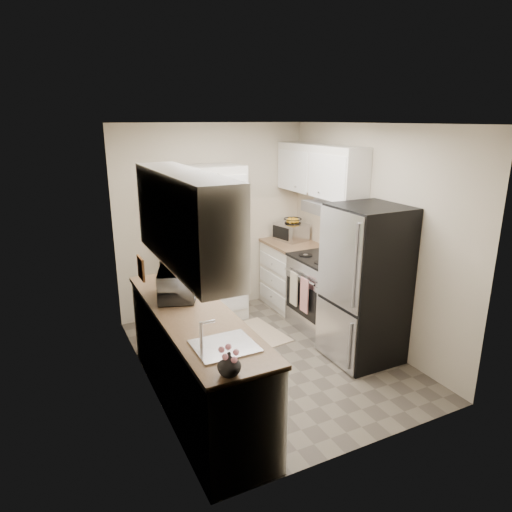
{
  "coord_description": "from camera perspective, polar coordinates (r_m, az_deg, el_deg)",
  "views": [
    {
      "loc": [
        -2.13,
        -3.98,
        2.55
      ],
      "look_at": [
        -0.08,
        0.15,
        1.15
      ],
      "focal_mm": 32.0,
      "sensor_mm": 36.0,
      "label": 1
    }
  ],
  "objects": [
    {
      "name": "fruit_basket",
      "position": [
        6.32,
        4.61,
        4.57
      ],
      "size": [
        0.3,
        0.3,
        0.1
      ],
      "primitive_type": null,
      "rotation": [
        0.0,
        0.0,
        -0.29
      ],
      "color": "gold",
      "rests_on": "toaster_oven"
    },
    {
      "name": "base_cabinet_right",
      "position": [
        6.39,
        4.5,
        -2.47
      ],
      "size": [
        0.6,
        0.8,
        0.88
      ],
      "primitive_type": "cube",
      "color": "silver",
      "rests_on": "ground"
    },
    {
      "name": "countertop_right",
      "position": [
        6.26,
        4.59,
        1.51
      ],
      "size": [
        0.63,
        0.83,
        0.04
      ],
      "primitive_type": "cube",
      "color": "#846647",
      "rests_on": "base_cabinet_right"
    },
    {
      "name": "kitchen_mat",
      "position": [
        5.7,
        0.33,
        -9.64
      ],
      "size": [
        0.59,
        0.85,
        0.01
      ],
      "primitive_type": "cube",
      "rotation": [
        0.0,
        0.0,
        0.12
      ],
      "color": "#C6AC8A",
      "rests_on": "ground"
    },
    {
      "name": "ground",
      "position": [
        5.18,
        1.62,
        -12.62
      ],
      "size": [
        3.2,
        3.2,
        0.0
      ],
      "primitive_type": "plane",
      "color": "#665B4C",
      "rests_on": "ground"
    },
    {
      "name": "wine_bottle",
      "position": [
        4.74,
        -11.5,
        -1.7
      ],
      "size": [
        0.07,
        0.07,
        0.3
      ],
      "primitive_type": "cylinder",
      "color": "black",
      "rests_on": "countertop_left"
    },
    {
      "name": "refrigerator",
      "position": [
        5.0,
        13.51,
        -3.48
      ],
      "size": [
        0.7,
        0.72,
        1.7
      ],
      "primitive_type": "cube",
      "color": "#B7B7BC",
      "rests_on": "ground"
    },
    {
      "name": "base_cabinet_left",
      "position": [
        4.28,
        -7.61,
        -12.82
      ],
      "size": [
        0.6,
        2.3,
        0.88
      ],
      "primitive_type": "cube",
      "color": "silver",
      "rests_on": "ground"
    },
    {
      "name": "electric_range",
      "position": [
        5.75,
        8.46,
        -4.47
      ],
      "size": [
        0.71,
        0.78,
        1.13
      ],
      "color": "#B7B7BC",
      "rests_on": "ground"
    },
    {
      "name": "flower_vase",
      "position": [
        3.08,
        -3.37,
        -13.33
      ],
      "size": [
        0.18,
        0.18,
        0.17
      ],
      "primitive_type": "imported",
      "rotation": [
        0.0,
        0.0,
        0.15
      ],
      "color": "white",
      "rests_on": "countertop_left"
    },
    {
      "name": "cutting_board",
      "position": [
        5.02,
        -10.2,
        -0.59
      ],
      "size": [
        0.03,
        0.24,
        0.3
      ],
      "primitive_type": "cube",
      "rotation": [
        0.0,
        0.0,
        0.03
      ],
      "color": "#368D3B",
      "rests_on": "countertop_left"
    },
    {
      "name": "room_shell",
      "position": [
        4.59,
        1.64,
        5.25
      ],
      "size": [
        2.64,
        3.24,
        2.52
      ],
      "color": "beige",
      "rests_on": "ground"
    },
    {
      "name": "toaster_oven",
      "position": [
        6.36,
        4.4,
        3.06
      ],
      "size": [
        0.4,
        0.47,
        0.24
      ],
      "primitive_type": "cube",
      "rotation": [
        0.0,
        0.0,
        0.21
      ],
      "color": "#B5B4B9",
      "rests_on": "countertop_right"
    },
    {
      "name": "countertop_left",
      "position": [
        4.07,
        -7.86,
        -7.19
      ],
      "size": [
        0.63,
        2.33,
        0.04
      ],
      "primitive_type": "cube",
      "color": "#846647",
      "rests_on": "base_cabinet_left"
    },
    {
      "name": "microwave",
      "position": [
        4.36,
        -9.79,
        -3.38
      ],
      "size": [
        0.49,
        0.59,
        0.28
      ],
      "primitive_type": "imported",
      "rotation": [
        0.0,
        0.0,
        1.23
      ],
      "color": "#B7B7BC",
      "rests_on": "countertop_left"
    },
    {
      "name": "pantry_cabinet",
      "position": [
        5.84,
        -6.1,
        1.37
      ],
      "size": [
        0.9,
        0.55,
        2.0
      ],
      "primitive_type": "cube",
      "color": "silver",
      "rests_on": "ground"
    }
  ]
}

